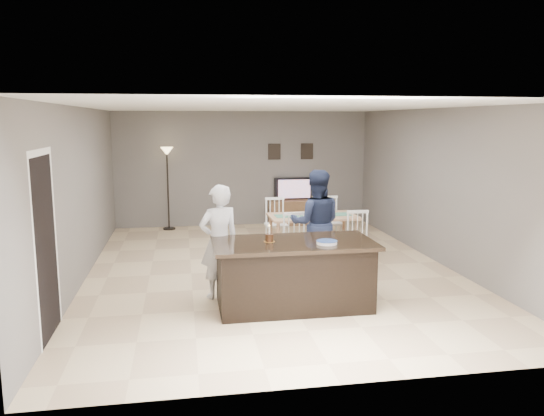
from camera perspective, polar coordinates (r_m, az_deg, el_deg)
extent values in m
plane|color=#DABB8B|center=(9.00, -0.10, -6.65)|extent=(8.00, 8.00, 0.00)
plane|color=slate|center=(12.66, -3.13, 4.24)|extent=(6.00, 0.00, 6.00)
plane|color=slate|center=(4.88, 7.74, -4.18)|extent=(6.00, 0.00, 6.00)
plane|color=slate|center=(8.74, -19.89, 1.36)|extent=(0.00, 8.00, 8.00)
plane|color=slate|center=(9.68, 17.70, 2.21)|extent=(0.00, 8.00, 8.00)
plane|color=white|center=(8.65, -0.11, 10.81)|extent=(8.00, 8.00, 0.00)
cube|color=black|center=(7.18, 2.31, -7.30)|extent=(2.00, 1.00, 0.85)
cube|color=black|center=(7.07, 2.33, -3.81)|extent=(2.15, 1.10, 0.05)
cube|color=brown|center=(12.77, 2.39, -0.46)|extent=(1.20, 0.40, 0.60)
imported|color=black|center=(12.75, 2.35, 2.08)|extent=(0.91, 0.12, 0.53)
plane|color=orange|center=(12.67, 2.42, 2.07)|extent=(0.78, 0.00, 0.78)
cube|color=black|center=(12.71, 0.25, 6.09)|extent=(0.30, 0.02, 0.38)
cube|color=black|center=(12.87, 3.78, 6.11)|extent=(0.30, 0.02, 0.38)
plane|color=black|center=(6.58, -23.13, -4.01)|extent=(0.00, 2.10, 2.10)
plane|color=white|center=(6.43, -23.72, 5.50)|extent=(0.00, 1.02, 1.02)
imported|color=silver|center=(7.48, -5.70, -3.62)|extent=(0.68, 0.56, 1.62)
imported|color=#1B223B|center=(8.50, 4.75, -1.66)|extent=(0.95, 0.80, 1.72)
cylinder|color=gold|center=(7.04, -0.29, -3.62)|extent=(0.15, 0.15, 0.00)
cylinder|color=#381D0F|center=(7.03, -0.29, -3.21)|extent=(0.11, 0.11, 0.10)
cylinder|color=white|center=(7.01, -0.29, -2.38)|extent=(0.02, 0.02, 0.11)
sphere|color=#FFBF4C|center=(6.99, -0.29, -1.88)|extent=(0.02, 0.02, 0.02)
cylinder|color=white|center=(6.95, 5.91, -3.81)|extent=(0.27, 0.27, 0.01)
cylinder|color=white|center=(6.94, 5.92, -3.71)|extent=(0.27, 0.27, 0.01)
cylinder|color=white|center=(6.94, 5.92, -3.61)|extent=(0.27, 0.27, 0.01)
cylinder|color=#304E95|center=(6.94, 5.92, -3.54)|extent=(0.28, 0.28, 0.00)
cube|color=tan|center=(9.81, 4.41, -0.91)|extent=(1.62, 0.92, 0.04)
cylinder|color=tan|center=(9.38, 0.66, -3.73)|extent=(0.06, 0.06, 0.71)
cylinder|color=tan|center=(10.44, 7.72, -2.45)|extent=(0.06, 0.06, 0.71)
cube|color=#43785E|center=(9.81, 4.42, -0.77)|extent=(1.41, 0.37, 0.01)
cube|color=white|center=(9.07, 2.13, -3.56)|extent=(0.43, 0.41, 0.04)
cylinder|color=white|center=(8.94, 1.26, -5.31)|extent=(0.03, 0.03, 0.43)
cylinder|color=white|center=(9.32, 2.94, -4.72)|extent=(0.03, 0.03, 0.43)
cube|color=white|center=(8.80, 2.40, -0.63)|extent=(0.38, 0.03, 0.05)
cube|color=white|center=(9.37, 8.77, -3.25)|extent=(0.43, 0.41, 0.04)
cylinder|color=white|center=(9.22, 8.05, -4.95)|extent=(0.03, 0.03, 0.43)
cylinder|color=white|center=(9.63, 9.39, -4.37)|extent=(0.03, 0.03, 0.43)
cube|color=white|center=(9.10, 9.21, -0.40)|extent=(0.38, 0.03, 0.05)
cube|color=white|center=(10.42, 0.47, -1.85)|extent=(0.43, 0.41, 0.04)
cylinder|color=white|center=(10.66, 1.21, -2.90)|extent=(0.03, 0.03, 0.43)
cylinder|color=white|center=(10.29, -0.30, -3.35)|extent=(0.03, 0.03, 0.43)
cube|color=white|center=(10.51, 0.29, 1.03)|extent=(0.38, 0.03, 0.05)
cube|color=white|center=(10.68, 6.32, -1.63)|extent=(0.43, 0.41, 0.04)
cylinder|color=white|center=(10.93, 6.91, -2.66)|extent=(0.03, 0.03, 0.43)
cylinder|color=white|center=(10.53, 5.65, -3.09)|extent=(0.03, 0.03, 0.43)
cube|color=white|center=(10.77, 6.09, 1.18)|extent=(0.38, 0.03, 0.05)
cylinder|color=black|center=(12.50, -10.99, -2.18)|extent=(0.28, 0.28, 0.03)
cylinder|color=black|center=(12.35, -11.12, 1.80)|extent=(0.04, 0.04, 1.74)
cone|color=#F9D489|center=(12.27, -11.25, 6.01)|extent=(0.28, 0.28, 0.18)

